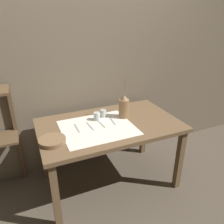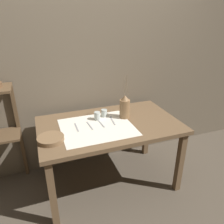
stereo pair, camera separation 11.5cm
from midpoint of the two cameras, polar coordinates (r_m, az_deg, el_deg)
The scene contains 12 objects.
ground_plane at distance 2.60m, azimuth -1.92°, elevation -17.55°, with size 12.00×12.00×0.00m, color brown.
stone_wall_back at distance 2.50m, azimuth -6.90°, elevation 11.78°, with size 7.00×0.06×2.40m.
wooden_table at distance 2.22m, azimuth -2.16°, elevation -4.96°, with size 1.39×0.84×0.73m.
linen_cloth at distance 2.11m, azimuth -5.33°, elevation -4.08°, with size 0.68×0.58×0.00m.
pitcher_with_flowers at distance 2.26m, azimuth 1.70°, elevation 1.26°, with size 0.11×0.11×0.47m.
wooden_bowl at distance 1.94m, azimuth -17.00°, elevation -7.21°, with size 0.23×0.23×0.04m.
glass_tumbler_near at distance 2.24m, azimuth -5.47°, elevation -1.13°, with size 0.07×0.07×0.08m.
glass_tumbler_far at distance 2.30m, azimuth -3.76°, elevation -0.36°, with size 0.06×0.06×0.08m.
fork_inner at distance 2.12m, azimuth -10.68°, elevation -4.18°, with size 0.01×0.18×0.00m.
knife_center at distance 2.14m, azimuth -7.30°, elevation -3.68°, with size 0.02×0.18×0.00m.
spoon_inner at distance 2.21m, azimuth -4.91°, elevation -2.46°, with size 0.03×0.19×0.02m.
spoon_outer at distance 2.26m, azimuth -1.73°, elevation -1.75°, with size 0.03×0.19×0.02m.
Camera 1 is at (-0.75, -1.79, 1.73)m, focal length 35.00 mm.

